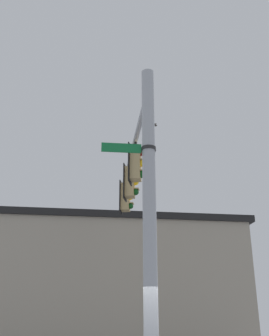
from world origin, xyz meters
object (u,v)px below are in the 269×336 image
at_px(traffic_light_mid_inner, 131,182).
at_px(street_name_sign, 138,149).
at_px(bird_flying, 154,125).
at_px(traffic_light_nearest_pole, 136,163).
at_px(traffic_light_mid_outer, 126,197).

relative_size(traffic_light_mid_inner, street_name_sign, 1.07).
bearing_deg(bird_flying, traffic_light_mid_inner, -9.75).
bearing_deg(bird_flying, traffic_light_nearest_pole, -0.69).
height_order(traffic_light_mid_inner, bird_flying, bird_flying).
distance_m(traffic_light_nearest_pole, traffic_light_mid_outer, 3.38).
bearing_deg(bird_flying, street_name_sign, 3.13).
height_order(street_name_sign, bird_flying, bird_flying).
height_order(traffic_light_nearest_pole, traffic_light_mid_outer, same).
bearing_deg(traffic_light_mid_inner, bird_flying, 170.25).
bearing_deg(traffic_light_mid_inner, street_name_sign, 11.97).
bearing_deg(traffic_light_mid_outer, bird_flying, 144.22).
distance_m(traffic_light_mid_inner, street_name_sign, 4.42).
bearing_deg(traffic_light_nearest_pole, bird_flying, 179.31).
relative_size(traffic_light_mid_outer, street_name_sign, 1.07).
xyz_separation_m(traffic_light_mid_inner, street_name_sign, (4.27, 0.90, -0.71)).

